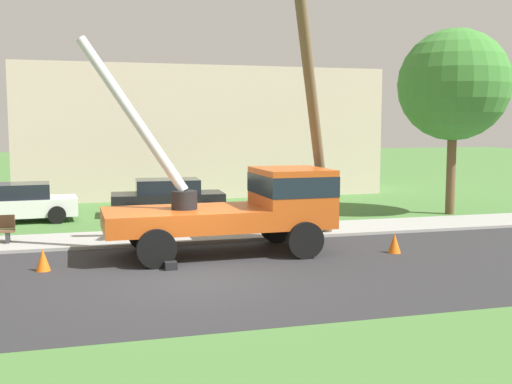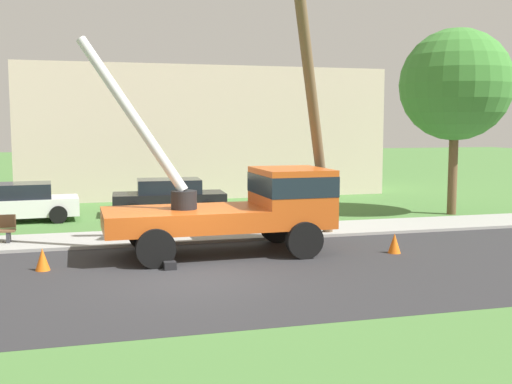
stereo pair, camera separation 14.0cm
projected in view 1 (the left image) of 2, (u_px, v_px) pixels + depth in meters
ground_plane at (144, 210)px, 26.14m from camera, size 120.00×120.00×0.00m
road_asphalt at (193, 277)px, 14.65m from camera, size 80.00×8.05×0.01m
sidewalk_strip at (165, 237)px, 19.71m from camera, size 80.00×2.52×0.10m
utility_truck at (247, 203)px, 17.38m from camera, size 6.81×3.21×5.98m
leaning_utility_pole at (312, 101)px, 18.27m from camera, size 2.75×3.44×8.38m
traffic_cone_ahead at (394, 243)px, 17.41m from camera, size 0.36×0.36×0.56m
traffic_cone_behind at (43, 260)px, 15.27m from camera, size 0.36×0.36×0.56m
parked_sedan_white at (15, 203)px, 22.92m from camera, size 4.49×2.18×1.42m
parked_sedan_black at (168, 197)px, 24.77m from camera, size 4.49×2.17×1.42m
roadside_tree_near at (454, 85)px, 24.49m from camera, size 4.39×4.39×7.33m
lowrise_building_backdrop at (199, 132)px, 32.59m from camera, size 18.00×6.00×6.40m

